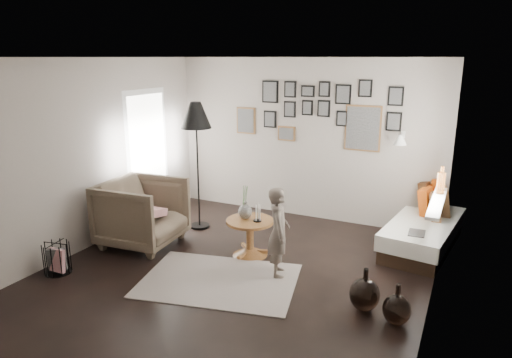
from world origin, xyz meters
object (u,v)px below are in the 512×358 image
at_px(demijohn_large, 364,294).
at_px(demijohn_small, 397,309).
at_px(daybed, 424,227).
at_px(magazine_basket, 57,258).
at_px(floor_lamp, 196,120).
at_px(armchair, 142,213).
at_px(child, 279,232).
at_px(pedestal_table, 250,239).
at_px(vase, 245,209).

distance_m(demijohn_large, demijohn_small, 0.37).
bearing_deg(daybed, magazine_basket, -136.97).
height_order(floor_lamp, magazine_basket, floor_lamp).
bearing_deg(floor_lamp, magazine_basket, -109.12).
xyz_separation_m(armchair, child, (2.11, -0.04, 0.09)).
height_order(armchair, demijohn_large, armchair).
distance_m(daybed, demijohn_small, 2.20).
distance_m(pedestal_table, demijohn_small, 2.23).
bearing_deg(vase, demijohn_small, -22.10).
bearing_deg(child, armchair, 64.10).
relative_size(daybed, demijohn_large, 3.97).
height_order(pedestal_table, daybed, daybed).
bearing_deg(demijohn_small, magazine_basket, -170.56).
distance_m(demijohn_small, child, 1.62).
distance_m(pedestal_table, daybed, 2.47).
relative_size(magazine_basket, demijohn_large, 0.81).
bearing_deg(demijohn_large, vase, 157.30).
xyz_separation_m(floor_lamp, magazine_basket, (-0.73, -2.11, -1.50)).
height_order(floor_lamp, demijohn_small, floor_lamp).
distance_m(armchair, child, 2.11).
relative_size(vase, magazine_basket, 1.17).
height_order(armchair, demijohn_small, armchair).
distance_m(daybed, child, 2.30).
xyz_separation_m(armchair, demijohn_large, (3.25, -0.40, -0.29)).
relative_size(pedestal_table, armchair, 0.61).
xyz_separation_m(armchair, magazine_basket, (-0.39, -1.18, -0.28)).
bearing_deg(child, daybed, -66.23).
height_order(armchair, child, child).
bearing_deg(demijohn_small, demijohn_large, 161.08).
bearing_deg(daybed, vase, -140.97).
distance_m(pedestal_table, magazine_basket, 2.45).
relative_size(demijohn_large, child, 0.43).
relative_size(vase, demijohn_large, 0.95).
xyz_separation_m(magazine_basket, demijohn_small, (3.98, 0.66, -0.03)).
bearing_deg(pedestal_table, child, -32.72).
bearing_deg(floor_lamp, vase, -27.51).
bearing_deg(child, pedestal_table, 32.44).
distance_m(pedestal_table, floor_lamp, 1.98).
bearing_deg(magazine_basket, floor_lamp, 70.88).
distance_m(daybed, armchair, 3.99).
distance_m(vase, demijohn_small, 2.36).
distance_m(armchair, demijohn_small, 3.65).
bearing_deg(daybed, demijohn_large, -92.48).
relative_size(pedestal_table, demijohn_small, 1.46).
distance_m(magazine_basket, child, 2.77).
height_order(pedestal_table, armchair, armchair).
height_order(armchair, floor_lamp, floor_lamp).
distance_m(floor_lamp, magazine_basket, 2.69).
bearing_deg(armchair, child, -95.81).
xyz_separation_m(daybed, demijohn_large, (-0.36, -2.07, -0.09)).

